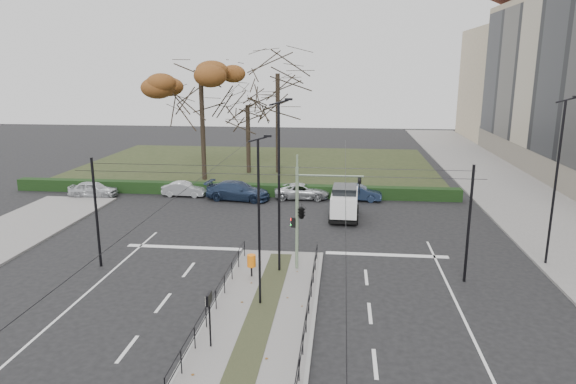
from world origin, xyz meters
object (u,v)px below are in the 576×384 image
(traffic_light, at_px, (303,211))
(white_van, at_px, (344,202))
(parked_car_third, at_px, (238,191))
(streetlamp_sidewalk, at_px, (556,181))
(info_panel, at_px, (209,305))
(bare_tree_near, at_px, (248,110))
(rust_tree, at_px, (201,81))
(bare_tree_center, at_px, (278,81))
(litter_bin, at_px, (251,261))
(parked_car_fourth, at_px, (302,191))
(streetlamp_median_far, at_px, (279,186))
(parked_car_first, at_px, (93,189))
(parked_car_fifth, at_px, (357,193))
(streetlamp_median_near, at_px, (259,221))
(parked_car_second, at_px, (184,189))

(traffic_light, relative_size, white_van, 1.23)
(parked_car_third, height_order, white_van, white_van)
(streetlamp_sidewalk, bearing_deg, info_panel, -147.04)
(bare_tree_near, bearing_deg, traffic_light, -73.37)
(rust_tree, xyz_separation_m, bare_tree_center, (6.58, 4.17, -0.10))
(info_panel, distance_m, parked_car_third, 23.01)
(rust_tree, bearing_deg, parked_car_third, -56.21)
(rust_tree, bearing_deg, litter_bin, -69.28)
(streetlamp_sidewalk, height_order, parked_car_fourth, streetlamp_sidewalk)
(parked_car_third, xyz_separation_m, white_van, (8.63, -4.37, 0.47))
(litter_bin, distance_m, parked_car_third, 16.33)
(streetlamp_median_far, xyz_separation_m, parked_car_first, (-17.45, 14.50, -4.01))
(streetlamp_sidewalk, bearing_deg, parked_car_first, 159.46)
(litter_bin, xyz_separation_m, parked_car_fifth, (5.75, 16.74, -0.31))
(info_panel, distance_m, streetlamp_median_near, 4.62)
(info_panel, relative_size, streetlamp_sidewalk, 0.24)
(streetlamp_sidewalk, height_order, parked_car_first, streetlamp_sidewalk)
(traffic_light, xyz_separation_m, streetlamp_sidewalk, (13.15, 2.17, 1.39))
(litter_bin, bearing_deg, white_van, 67.80)
(parked_car_fourth, bearing_deg, rust_tree, 55.54)
(traffic_light, xyz_separation_m, streetlamp_median_far, (-1.18, -0.43, 1.36))
(parked_car_second, xyz_separation_m, white_van, (13.37, -5.13, 0.63))
(traffic_light, relative_size, streetlamp_median_far, 0.61)
(parked_car_second, height_order, parked_car_fifth, parked_car_fifth)
(parked_car_second, height_order, bare_tree_near, bare_tree_near)
(info_panel, distance_m, parked_car_first, 27.32)
(traffic_light, xyz_separation_m, rust_tree, (-11.17, 21.54, 6.04))
(parked_car_fourth, height_order, white_van, white_van)
(streetlamp_median_far, height_order, bare_tree_near, bare_tree_near)
(streetlamp_median_far, bearing_deg, litter_bin, -144.78)
(white_van, distance_m, rust_tree, 19.36)
(streetlamp_median_near, relative_size, parked_car_first, 1.93)
(litter_bin, bearing_deg, bare_tree_near, 100.73)
(parked_car_first, bearing_deg, bare_tree_center, -53.86)
(streetlamp_median_far, relative_size, bare_tree_near, 0.99)
(streetlamp_median_far, bearing_deg, bare_tree_center, 97.43)
(parked_car_third, bearing_deg, parked_car_first, 98.69)
(traffic_light, height_order, litter_bin, traffic_light)
(traffic_light, relative_size, streetlamp_median_near, 0.72)
(parked_car_second, relative_size, white_van, 0.82)
(streetlamp_median_far, bearing_deg, parked_car_second, 122.58)
(parked_car_fourth, relative_size, rust_tree, 0.37)
(parked_car_second, height_order, white_van, white_van)
(parked_car_second, bearing_deg, streetlamp_median_near, -152.29)
(parked_car_second, height_order, parked_car_third, parked_car_third)
(info_panel, bearing_deg, bare_tree_near, 97.95)
(rust_tree, bearing_deg, streetlamp_median_far, -65.54)
(parked_car_first, bearing_deg, white_van, -104.29)
(white_van, bearing_deg, parked_car_third, 153.15)
(info_panel, distance_m, parked_car_fifth, 24.41)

